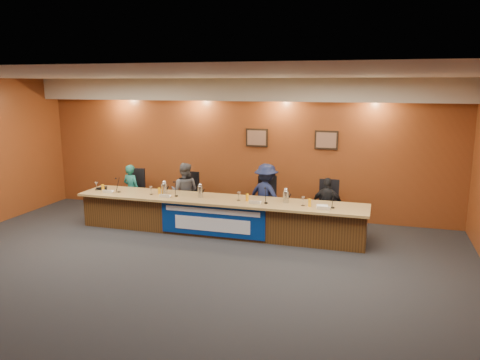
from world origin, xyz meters
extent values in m
plane|color=black|center=(0.00, 0.00, 0.00)|extent=(10.00, 10.00, 0.00)
cube|color=silver|center=(0.00, 0.00, 3.20)|extent=(10.00, 8.00, 0.04)
cube|color=brown|center=(0.00, 4.00, 1.60)|extent=(10.00, 0.04, 3.20)
cube|color=beige|center=(0.00, 3.75, 2.95)|extent=(10.00, 0.50, 0.50)
cube|color=#472B11|center=(0.00, 2.40, 0.35)|extent=(6.00, 0.80, 0.70)
cube|color=#9C7B46|center=(0.00, 2.35, 0.72)|extent=(6.10, 0.95, 0.05)
cube|color=navy|center=(0.00, 1.99, 0.38)|extent=(2.20, 0.02, 0.65)
cube|color=silver|center=(0.00, 1.97, 0.58)|extent=(2.00, 0.01, 0.10)
cube|color=silver|center=(0.00, 1.97, 0.30)|extent=(1.60, 0.01, 0.28)
cube|color=black|center=(0.40, 3.97, 1.85)|extent=(0.52, 0.04, 0.42)
cube|color=black|center=(2.00, 3.97, 1.85)|extent=(0.52, 0.04, 0.42)
imported|color=#196358|center=(-2.44, 3.10, 0.61)|extent=(0.50, 0.38, 1.22)
imported|color=#525357|center=(-1.07, 3.10, 0.66)|extent=(0.70, 0.57, 1.33)
imported|color=#141B3E|center=(0.85, 3.10, 0.70)|extent=(1.04, 0.84, 1.40)
imported|color=black|center=(2.17, 3.10, 0.58)|extent=(0.70, 0.34, 1.17)
cube|color=black|center=(-2.44, 3.20, 0.48)|extent=(0.53, 0.53, 0.08)
cube|color=black|center=(-1.07, 3.20, 0.48)|extent=(0.54, 0.54, 0.08)
cube|color=black|center=(0.85, 3.20, 0.48)|extent=(0.58, 0.58, 0.08)
cube|color=black|center=(2.17, 3.20, 0.48)|extent=(0.50, 0.50, 0.08)
cube|color=white|center=(-2.47, 2.12, 0.80)|extent=(0.24, 0.08, 0.10)
cylinder|color=black|center=(-2.27, 2.27, 0.76)|extent=(0.07, 0.07, 0.02)
cylinder|color=#F8A10C|center=(-2.66, 2.26, 0.82)|extent=(0.06, 0.06, 0.15)
cylinder|color=silver|center=(-2.86, 2.31, 0.84)|extent=(0.08, 0.08, 0.18)
cube|color=white|center=(-1.09, 2.10, 0.80)|extent=(0.24, 0.08, 0.10)
cylinder|color=black|center=(-0.91, 2.28, 0.76)|extent=(0.07, 0.07, 0.02)
cylinder|color=#F8A10C|center=(-1.32, 2.32, 0.82)|extent=(0.06, 0.06, 0.15)
cylinder|color=silver|center=(-1.49, 2.27, 0.84)|extent=(0.08, 0.08, 0.18)
cube|color=white|center=(0.85, 2.13, 0.80)|extent=(0.24, 0.08, 0.10)
cylinder|color=black|center=(1.05, 2.25, 0.76)|extent=(0.07, 0.07, 0.02)
cylinder|color=#F8A10C|center=(0.64, 2.32, 0.82)|extent=(0.06, 0.06, 0.15)
cylinder|color=silver|center=(0.46, 2.31, 0.84)|extent=(0.08, 0.08, 0.18)
cube|color=white|center=(2.20, 2.07, 0.80)|extent=(0.24, 0.08, 0.10)
cylinder|color=black|center=(2.35, 2.27, 0.76)|extent=(0.07, 0.07, 0.02)
cylinder|color=#F8A10C|center=(1.91, 2.26, 0.82)|extent=(0.06, 0.06, 0.15)
cylinder|color=silver|center=(1.78, 2.27, 0.84)|extent=(0.08, 0.08, 0.18)
cylinder|color=silver|center=(-1.24, 2.42, 0.86)|extent=(0.13, 0.13, 0.23)
cylinder|color=silver|center=(-0.39, 2.35, 0.87)|extent=(0.11, 0.11, 0.24)
cylinder|color=silver|center=(1.41, 2.43, 0.87)|extent=(0.12, 0.12, 0.24)
cylinder|color=black|center=(-2.75, 2.41, 0.78)|extent=(0.32, 0.32, 0.05)
cube|color=white|center=(2.15, 2.33, 0.75)|extent=(0.26, 0.33, 0.01)
camera|label=1|loc=(3.14, -6.51, 3.08)|focal=35.00mm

